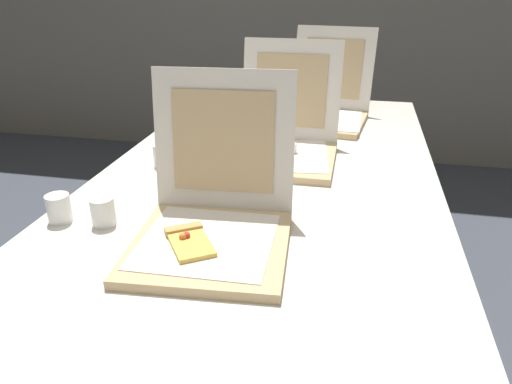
{
  "coord_description": "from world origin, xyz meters",
  "views": [
    {
      "loc": [
        0.24,
        -0.61,
        1.29
      ],
      "look_at": [
        0.02,
        0.43,
        0.8
      ],
      "focal_mm": 33.67,
      "sensor_mm": 36.0,
      "label": 1
    }
  ],
  "objects_px": {
    "cup_white_near_left": "(59,208)",
    "table": "(261,201)",
    "pizza_box_front": "(212,221)",
    "pizza_box_back": "(323,108)",
    "cup_white_mid": "(163,156)",
    "pizza_box_middle": "(283,142)",
    "cup_white_near_right": "(103,211)"
  },
  "relations": [
    {
      "from": "pizza_box_back",
      "to": "cup_white_near_left",
      "type": "height_order",
      "value": "pizza_box_back"
    },
    {
      "from": "cup_white_near_right",
      "to": "cup_white_mid",
      "type": "bearing_deg",
      "value": 90.9
    },
    {
      "from": "pizza_box_middle",
      "to": "pizza_box_back",
      "type": "distance_m",
      "value": 0.46
    },
    {
      "from": "pizza_box_middle",
      "to": "cup_white_near_right",
      "type": "relative_size",
      "value": 5.87
    },
    {
      "from": "pizza_box_back",
      "to": "cup_white_near_left",
      "type": "distance_m",
      "value": 1.13
    },
    {
      "from": "table",
      "to": "cup_white_near_right",
      "type": "xyz_separation_m",
      "value": [
        -0.32,
        -0.29,
        0.08
      ]
    },
    {
      "from": "cup_white_near_right",
      "to": "pizza_box_front",
      "type": "bearing_deg",
      "value": -4.87
    },
    {
      "from": "pizza_box_front",
      "to": "cup_white_mid",
      "type": "bearing_deg",
      "value": 120.04
    },
    {
      "from": "cup_white_mid",
      "to": "cup_white_near_left",
      "type": "relative_size",
      "value": 1.0
    },
    {
      "from": "cup_white_mid",
      "to": "cup_white_near_left",
      "type": "distance_m",
      "value": 0.41
    },
    {
      "from": "cup_white_near_right",
      "to": "table",
      "type": "bearing_deg",
      "value": 41.93
    },
    {
      "from": "pizza_box_front",
      "to": "pizza_box_back",
      "type": "bearing_deg",
      "value": 76.42
    },
    {
      "from": "pizza_box_middle",
      "to": "cup_white_mid",
      "type": "xyz_separation_m",
      "value": [
        -0.35,
        -0.15,
        -0.02
      ]
    },
    {
      "from": "pizza_box_back",
      "to": "cup_white_near_right",
      "type": "relative_size",
      "value": 6.58
    },
    {
      "from": "cup_white_near_left",
      "to": "table",
      "type": "bearing_deg",
      "value": 34.3
    },
    {
      "from": "pizza_box_front",
      "to": "cup_white_near_left",
      "type": "xyz_separation_m",
      "value": [
        -0.39,
        0.02,
        -0.02
      ]
    },
    {
      "from": "cup_white_near_left",
      "to": "cup_white_near_right",
      "type": "relative_size",
      "value": 1.0
    },
    {
      "from": "pizza_box_back",
      "to": "cup_white_near_right",
      "type": "distance_m",
      "value": 1.08
    },
    {
      "from": "pizza_box_middle",
      "to": "cup_white_mid",
      "type": "height_order",
      "value": "pizza_box_middle"
    },
    {
      "from": "cup_white_near_right",
      "to": "pizza_box_middle",
      "type": "bearing_deg",
      "value": 57.39
    },
    {
      "from": "table",
      "to": "pizza_box_middle",
      "type": "relative_size",
      "value": 5.38
    },
    {
      "from": "pizza_box_middle",
      "to": "cup_white_mid",
      "type": "relative_size",
      "value": 5.87
    },
    {
      "from": "table",
      "to": "pizza_box_front",
      "type": "relative_size",
      "value": 5.43
    },
    {
      "from": "pizza_box_front",
      "to": "pizza_box_middle",
      "type": "bearing_deg",
      "value": 78.47
    },
    {
      "from": "table",
      "to": "cup_white_mid",
      "type": "relative_size",
      "value": 31.59
    },
    {
      "from": "pizza_box_back",
      "to": "cup_white_near_left",
      "type": "bearing_deg",
      "value": -111.81
    },
    {
      "from": "pizza_box_middle",
      "to": "cup_white_near_left",
      "type": "height_order",
      "value": "pizza_box_middle"
    },
    {
      "from": "pizza_box_front",
      "to": "cup_white_mid",
      "type": "height_order",
      "value": "pizza_box_front"
    },
    {
      "from": "table",
      "to": "pizza_box_middle",
      "type": "distance_m",
      "value": 0.27
    },
    {
      "from": "pizza_box_middle",
      "to": "cup_white_near_left",
      "type": "xyz_separation_m",
      "value": [
        -0.46,
        -0.55,
        -0.02
      ]
    },
    {
      "from": "pizza_box_front",
      "to": "cup_white_near_right",
      "type": "relative_size",
      "value": 5.81
    },
    {
      "from": "pizza_box_front",
      "to": "pizza_box_back",
      "type": "distance_m",
      "value": 1.02
    }
  ]
}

